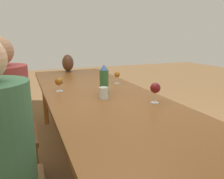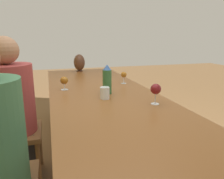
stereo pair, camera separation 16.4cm
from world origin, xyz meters
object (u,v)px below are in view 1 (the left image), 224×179
person_far (8,112)px  water_tumbler (104,93)px  wine_glass_1 (155,88)px  vase (68,63)px  wine_glass_2 (117,75)px  wine_glass_0 (59,82)px  water_bottle (104,80)px

person_far → water_tumbler: bearing=-107.2°
wine_glass_1 → person_far: bearing=66.0°
vase → wine_glass_2: size_ratio=1.91×
wine_glass_0 → wine_glass_2: bearing=-80.2°
water_bottle → wine_glass_1: water_bottle is taller
wine_glass_0 → person_far: 0.50m
wine_glass_2 → person_far: (-0.29, 1.06, -0.18)m
wine_glass_2 → wine_glass_0: bearing=99.8°
wine_glass_2 → person_far: bearing=105.2°
water_bottle → vase: size_ratio=1.05×
vase → wine_glass_0: 1.11m
water_tumbler → wine_glass_1: 0.41m
water_bottle → vase: water_bottle is taller
water_tumbler → wine_glass_2: wine_glass_2 is taller
wine_glass_1 → person_far: size_ratio=0.12×
wine_glass_0 → wine_glass_1: bearing=-136.5°
water_bottle → vase: bearing=2.4°
wine_glass_0 → wine_glass_1: wine_glass_1 is taller
water_tumbler → vase: vase is taller
water_tumbler → person_far: (0.22, 0.72, -0.14)m
wine_glass_1 → wine_glass_2: wine_glass_1 is taller
wine_glass_1 → person_far: person_far is taller
vase → person_far: person_far is taller
water_bottle → water_tumbler: water_bottle is taller
water_bottle → vase: 1.32m
water_bottle → person_far: bearing=84.6°
water_bottle → wine_glass_0: (0.25, 0.35, -0.04)m
water_bottle → water_tumbler: bearing=158.3°
vase → person_far: (-1.25, 0.73, -0.22)m
water_bottle → wine_glass_2: size_ratio=2.02×
wine_glass_2 → water_bottle: bearing=142.3°
wine_glass_0 → water_bottle: bearing=-126.1°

